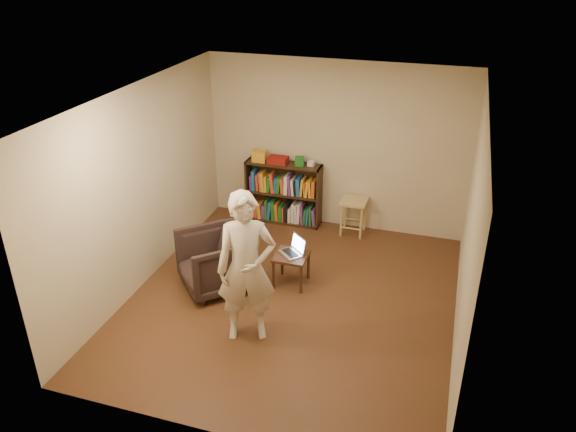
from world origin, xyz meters
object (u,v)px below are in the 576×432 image
(armchair, at_px, (215,261))
(laptop, at_px, (294,249))
(side_table, at_px, (291,260))
(person, at_px, (246,268))
(bookshelf, at_px, (284,196))
(stool, at_px, (354,207))

(armchair, distance_m, laptop, 1.04)
(side_table, relative_size, person, 0.24)
(bookshelf, distance_m, person, 2.97)
(bookshelf, height_order, person, person)
(stool, distance_m, side_table, 1.71)
(side_table, bearing_deg, armchair, -158.53)
(bookshelf, height_order, armchair, bookshelf)
(stool, xyz_separation_m, side_table, (-0.50, -1.64, -0.09))
(bookshelf, distance_m, stool, 1.15)
(stool, relative_size, laptop, 1.42)
(laptop, bearing_deg, person, -56.04)
(armchair, bearing_deg, bookshelf, 129.57)
(armchair, height_order, side_table, armchair)
(armchair, bearing_deg, side_table, 68.50)
(armchair, relative_size, person, 0.47)
(bookshelf, bearing_deg, laptop, -68.08)
(bookshelf, relative_size, armchair, 1.41)
(laptop, xyz_separation_m, person, (-0.17, -1.23, 0.40))
(person, bearing_deg, stool, 55.03)
(armchair, relative_size, side_table, 1.95)
(stool, bearing_deg, person, -103.11)
(bookshelf, relative_size, laptop, 3.03)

